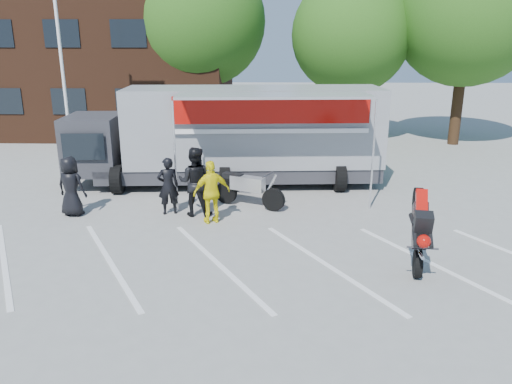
{
  "coord_description": "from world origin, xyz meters",
  "views": [
    {
      "loc": [
        1.34,
        -9.05,
        4.73
      ],
      "look_at": [
        1.01,
        2.17,
        1.3
      ],
      "focal_mm": 35.0,
      "sensor_mm": 36.0,
      "label": 1
    }
  ],
  "objects_px": {
    "flagpole": "(65,31)",
    "parked_motorcycle": "(249,207)",
    "tree_right": "(468,13)",
    "spectator_hivis": "(212,192)",
    "spectator_leather_c": "(195,182)",
    "transporter_truck": "(239,184)",
    "stunt_bike_rider": "(413,265)",
    "tree_left": "(201,22)",
    "spectator_leather_a": "(71,186)",
    "tree_mid": "(351,35)",
    "spectator_leather_b": "(168,186)"
  },
  "relations": [
    {
      "from": "flagpole",
      "to": "parked_motorcycle",
      "type": "relative_size",
      "value": 3.52
    },
    {
      "from": "flagpole",
      "to": "tree_right",
      "type": "height_order",
      "value": "tree_right"
    },
    {
      "from": "parked_motorcycle",
      "to": "flagpole",
      "type": "bearing_deg",
      "value": 78.54
    },
    {
      "from": "tree_right",
      "to": "parked_motorcycle",
      "type": "relative_size",
      "value": 4.01
    },
    {
      "from": "spectator_hivis",
      "to": "spectator_leather_c",
      "type": "bearing_deg",
      "value": -72.03
    },
    {
      "from": "transporter_truck",
      "to": "stunt_bike_rider",
      "type": "bearing_deg",
      "value": -60.02
    },
    {
      "from": "tree_left",
      "to": "spectator_leather_a",
      "type": "distance_m",
      "value": 13.03
    },
    {
      "from": "tree_left",
      "to": "transporter_truck",
      "type": "relative_size",
      "value": 0.85
    },
    {
      "from": "tree_left",
      "to": "transporter_truck",
      "type": "distance_m",
      "value": 10.52
    },
    {
      "from": "tree_right",
      "to": "spectator_leather_c",
      "type": "xyz_separation_m",
      "value": [
        -10.73,
        -10.33,
        -4.9
      ]
    },
    {
      "from": "spectator_leather_a",
      "to": "spectator_leather_c",
      "type": "height_order",
      "value": "spectator_leather_c"
    },
    {
      "from": "tree_mid",
      "to": "transporter_truck",
      "type": "relative_size",
      "value": 0.75
    },
    {
      "from": "spectator_leather_a",
      "to": "flagpole",
      "type": "bearing_deg",
      "value": -56.54
    },
    {
      "from": "spectator_leather_b",
      "to": "spectator_leather_c",
      "type": "xyz_separation_m",
      "value": [
        0.77,
        -0.1,
        0.16
      ]
    },
    {
      "from": "tree_mid",
      "to": "spectator_leather_c",
      "type": "distance_m",
      "value": 12.88
    },
    {
      "from": "flagpole",
      "to": "tree_mid",
      "type": "bearing_deg",
      "value": 23.97
    },
    {
      "from": "tree_right",
      "to": "spectator_leather_a",
      "type": "height_order",
      "value": "tree_right"
    },
    {
      "from": "flagpole",
      "to": "spectator_leather_c",
      "type": "xyz_separation_m",
      "value": [
        5.51,
        -5.83,
        -4.08
      ]
    },
    {
      "from": "spectator_leather_b",
      "to": "parked_motorcycle",
      "type": "bearing_deg",
      "value": 176.35
    },
    {
      "from": "spectator_leather_c",
      "to": "tree_mid",
      "type": "bearing_deg",
      "value": -113.18
    },
    {
      "from": "tree_mid",
      "to": "parked_motorcycle",
      "type": "bearing_deg",
      "value": -112.9
    },
    {
      "from": "tree_right",
      "to": "spectator_leather_a",
      "type": "relative_size",
      "value": 5.42
    },
    {
      "from": "spectator_hivis",
      "to": "stunt_bike_rider",
      "type": "bearing_deg",
      "value": 128.08
    },
    {
      "from": "tree_mid",
      "to": "transporter_truck",
      "type": "distance_m",
      "value": 10.23
    },
    {
      "from": "tree_mid",
      "to": "spectator_hivis",
      "type": "distance_m",
      "value": 13.2
    },
    {
      "from": "flagpole",
      "to": "tree_mid",
      "type": "distance_m",
      "value": 12.31
    },
    {
      "from": "tree_mid",
      "to": "spectator_leather_b",
      "type": "height_order",
      "value": "tree_mid"
    },
    {
      "from": "tree_right",
      "to": "spectator_hivis",
      "type": "distance_m",
      "value": 15.77
    },
    {
      "from": "stunt_bike_rider",
      "to": "tree_left",
      "type": "bearing_deg",
      "value": 122.79
    },
    {
      "from": "tree_mid",
      "to": "parked_motorcycle",
      "type": "distance_m",
      "value": 12.02
    },
    {
      "from": "flagpole",
      "to": "tree_right",
      "type": "relative_size",
      "value": 0.88
    },
    {
      "from": "tree_left",
      "to": "spectator_leather_a",
      "type": "xyz_separation_m",
      "value": [
        -2.18,
        -11.95,
        -4.72
      ]
    },
    {
      "from": "parked_motorcycle",
      "to": "spectator_leather_c",
      "type": "distance_m",
      "value": 1.92
    },
    {
      "from": "stunt_bike_rider",
      "to": "tree_mid",
      "type": "bearing_deg",
      "value": 97.23
    },
    {
      "from": "spectator_leather_c",
      "to": "tree_left",
      "type": "bearing_deg",
      "value": -79.18
    },
    {
      "from": "parked_motorcycle",
      "to": "spectator_hivis",
      "type": "xyz_separation_m",
      "value": [
        -0.95,
        -1.33,
        0.86
      ]
    },
    {
      "from": "tree_left",
      "to": "tree_mid",
      "type": "relative_size",
      "value": 1.13
    },
    {
      "from": "spectator_leather_a",
      "to": "spectator_leather_c",
      "type": "bearing_deg",
      "value": -163.81
    },
    {
      "from": "stunt_bike_rider",
      "to": "spectator_leather_a",
      "type": "distance_m",
      "value": 9.22
    },
    {
      "from": "tree_left",
      "to": "spectator_hivis",
      "type": "distance_m",
      "value": 13.41
    },
    {
      "from": "flagpole",
      "to": "transporter_truck",
      "type": "bearing_deg",
      "value": -21.85
    },
    {
      "from": "transporter_truck",
      "to": "spectator_leather_c",
      "type": "height_order",
      "value": "spectator_leather_c"
    },
    {
      "from": "spectator_leather_c",
      "to": "tree_right",
      "type": "bearing_deg",
      "value": -131.38
    },
    {
      "from": "spectator_leather_c",
      "to": "spectator_leather_b",
      "type": "bearing_deg",
      "value": -2.38
    },
    {
      "from": "spectator_leather_a",
      "to": "spectator_hivis",
      "type": "relative_size",
      "value": 0.98
    },
    {
      "from": "transporter_truck",
      "to": "tree_right",
      "type": "bearing_deg",
      "value": 32.61
    },
    {
      "from": "transporter_truck",
      "to": "spectator_leather_a",
      "type": "distance_m",
      "value": 5.63
    },
    {
      "from": "stunt_bike_rider",
      "to": "transporter_truck",
      "type": "bearing_deg",
      "value": 132.92
    },
    {
      "from": "tree_mid",
      "to": "flagpole",
      "type": "bearing_deg",
      "value": -156.03
    },
    {
      "from": "tree_mid",
      "to": "stunt_bike_rider",
      "type": "xyz_separation_m",
      "value": [
        -0.5,
        -13.94,
        -4.94
      ]
    }
  ]
}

